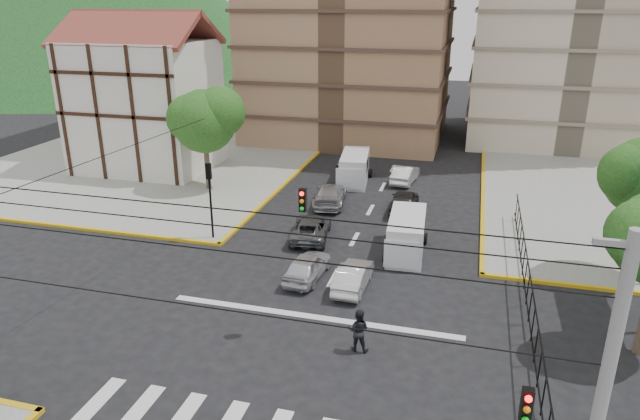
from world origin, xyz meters
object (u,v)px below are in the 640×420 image
(van_right_lane, at_px, (406,237))
(car_silver_front_left, at_px, (307,266))
(van_left_lane, at_px, (354,169))
(car_white_front_right, at_px, (353,276))
(traffic_light_nw, at_px, (210,188))
(pedestrian_crosswalk, at_px, (358,330))

(van_right_lane, height_order, car_silver_front_left, van_right_lane)
(van_left_lane, relative_size, car_white_front_right, 1.36)
(traffic_light_nw, relative_size, car_silver_front_left, 1.16)
(car_silver_front_left, height_order, car_white_front_right, car_silver_front_left)
(traffic_light_nw, xyz_separation_m, van_left_lane, (5.54, 12.54, -2.05))
(traffic_light_nw, height_order, pedestrian_crosswalk, traffic_light_nw)
(van_right_lane, bearing_deg, car_silver_front_left, -140.74)
(traffic_light_nw, height_order, car_silver_front_left, traffic_light_nw)
(traffic_light_nw, relative_size, car_white_front_right, 1.18)
(traffic_light_nw, height_order, car_white_front_right, traffic_light_nw)
(traffic_light_nw, height_order, van_left_lane, traffic_light_nw)
(van_right_lane, xyz_separation_m, pedestrian_crosswalk, (-0.66, -9.38, -0.14))
(van_right_lane, relative_size, pedestrian_crosswalk, 2.70)
(car_silver_front_left, bearing_deg, van_left_lane, -82.57)
(pedestrian_crosswalk, bearing_deg, traffic_light_nw, -39.78)
(van_right_lane, bearing_deg, car_white_front_right, -117.14)
(van_right_lane, relative_size, car_white_front_right, 1.29)
(car_white_front_right, bearing_deg, van_right_lane, -112.45)
(van_right_lane, distance_m, car_silver_front_left, 5.91)
(van_right_lane, bearing_deg, van_left_lane, 111.01)
(traffic_light_nw, bearing_deg, van_left_lane, 66.17)
(car_white_front_right, xyz_separation_m, pedestrian_crosswalk, (1.26, -4.98, 0.28))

